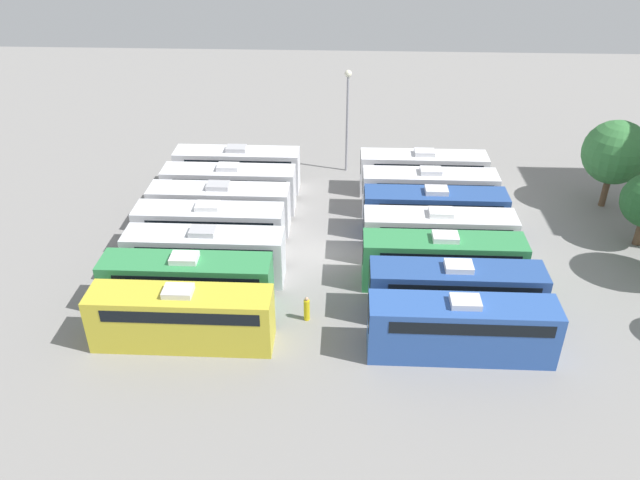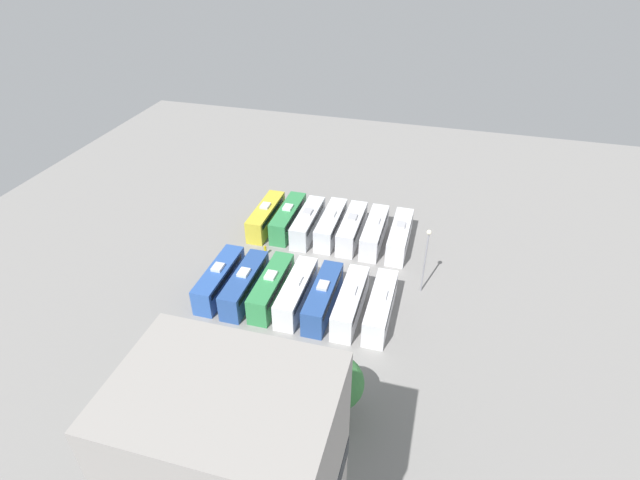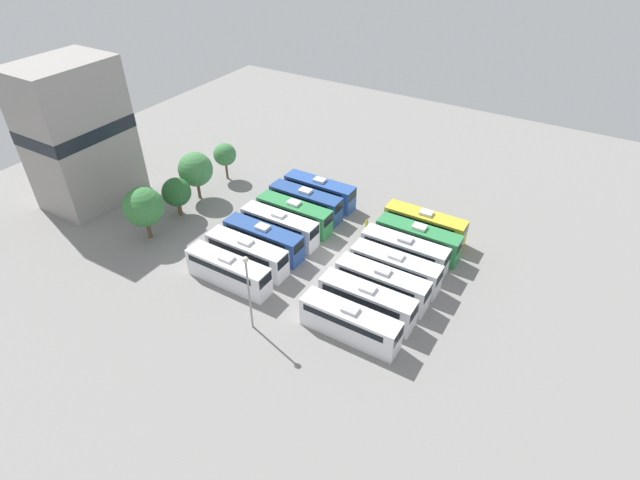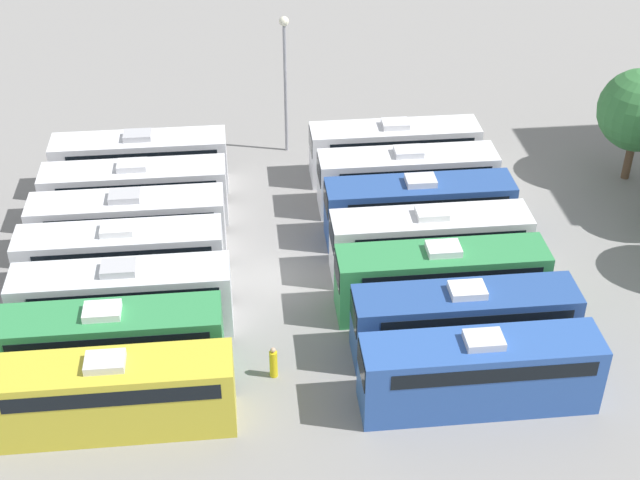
% 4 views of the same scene
% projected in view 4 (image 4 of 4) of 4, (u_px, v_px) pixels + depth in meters
% --- Properties ---
extents(ground_plane, '(110.25, 110.25, 0.00)m').
position_uv_depth(ground_plane, '(280.00, 278.00, 46.22)').
color(ground_plane, gray).
extents(bus_0, '(2.47, 10.19, 3.74)m').
position_uv_depth(bus_0, '(141.00, 161.00, 52.75)').
color(bus_0, white).
rests_on(bus_0, ground_plane).
extents(bus_1, '(2.47, 10.19, 3.74)m').
position_uv_depth(bus_1, '(136.00, 192.00, 49.82)').
color(bus_1, silver).
rests_on(bus_1, ground_plane).
extents(bus_2, '(2.47, 10.19, 3.74)m').
position_uv_depth(bus_2, '(129.00, 224.00, 47.12)').
color(bus_2, silver).
rests_on(bus_2, ground_plane).
extents(bus_3, '(2.47, 10.19, 3.74)m').
position_uv_depth(bus_3, '(122.00, 257.00, 44.55)').
color(bus_3, silver).
rests_on(bus_3, ground_plane).
extents(bus_4, '(2.47, 10.19, 3.74)m').
position_uv_depth(bus_4, '(124.00, 298.00, 41.82)').
color(bus_4, silver).
rests_on(bus_4, ground_plane).
extents(bus_5, '(2.47, 10.19, 3.74)m').
position_uv_depth(bus_5, '(108.00, 341.00, 39.21)').
color(bus_5, '#338C4C').
rests_on(bus_5, ground_plane).
extents(bus_6, '(2.47, 10.19, 3.74)m').
position_uv_depth(bus_6, '(111.00, 393.00, 36.53)').
color(bus_6, gold).
rests_on(bus_6, ground_plane).
extents(bus_7, '(2.47, 10.19, 3.74)m').
position_uv_depth(bus_7, '(395.00, 149.00, 53.98)').
color(bus_7, white).
rests_on(bus_7, ground_plane).
extents(bus_8, '(2.47, 10.19, 3.74)m').
position_uv_depth(bus_8, '(407.00, 178.00, 51.12)').
color(bus_8, white).
rests_on(bus_8, ground_plane).
extents(bus_9, '(2.47, 10.19, 3.74)m').
position_uv_depth(bus_9, '(419.00, 208.00, 48.44)').
color(bus_9, '#284C93').
rests_on(bus_9, ground_plane).
extents(bus_10, '(2.47, 10.19, 3.74)m').
position_uv_depth(bus_10, '(430.00, 241.00, 45.74)').
color(bus_10, silver).
rests_on(bus_10, ground_plane).
extents(bus_11, '(2.47, 10.19, 3.74)m').
position_uv_depth(bus_11, '(442.00, 278.00, 43.12)').
color(bus_11, '#338C4C').
rests_on(bus_11, ground_plane).
extents(bus_12, '(2.47, 10.19, 3.74)m').
position_uv_depth(bus_12, '(465.00, 320.00, 40.45)').
color(bus_12, '#284C93').
rests_on(bus_12, ground_plane).
extents(bus_13, '(2.47, 10.19, 3.74)m').
position_uv_depth(bus_13, '(481.00, 371.00, 37.64)').
color(bus_13, '#2D56A8').
rests_on(bus_13, ground_plane).
extents(worker_person, '(0.36, 0.36, 1.63)m').
position_uv_depth(worker_person, '(273.00, 363.00, 39.69)').
color(worker_person, gold).
rests_on(worker_person, ground_plane).
extents(light_pole, '(0.60, 0.60, 8.96)m').
position_uv_depth(light_pole, '(285.00, 64.00, 54.50)').
color(light_pole, gray).
rests_on(light_pole, ground_plane).
extents(tree_0, '(4.90, 4.90, 7.02)m').
position_uv_depth(tree_0, '(639.00, 110.00, 52.31)').
color(tree_0, brown).
rests_on(tree_0, ground_plane).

